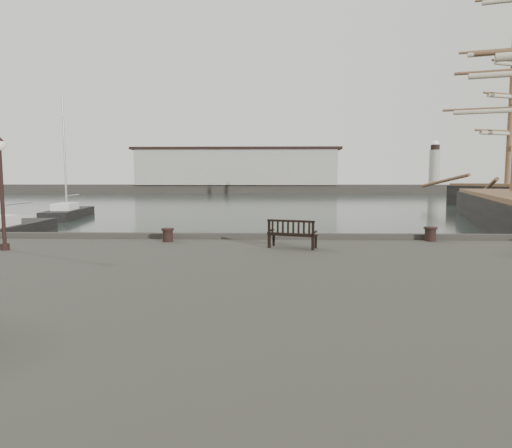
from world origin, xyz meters
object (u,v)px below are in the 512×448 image
(bollard_right, at_px, (430,234))
(yacht_c, at_px, (2,234))
(yacht_d, at_px, (69,215))
(bollard_left, at_px, (168,235))
(bench, at_px, (292,239))
(lamp_post, at_px, (1,177))

(bollard_right, bearing_deg, yacht_c, 151.54)
(yacht_c, relative_size, yacht_d, 1.22)
(bollard_left, relative_size, bollard_right, 0.94)
(bench, relative_size, bollard_left, 3.47)
(lamp_post, distance_m, yacht_c, 16.57)
(lamp_post, xyz_separation_m, yacht_c, (-8.43, 13.86, -3.41))
(yacht_c, bearing_deg, lamp_post, -61.30)
(bench, relative_size, lamp_post, 0.46)
(lamp_post, height_order, yacht_c, yacht_c)
(bench, relative_size, bollard_right, 3.27)
(bollard_right, xyz_separation_m, lamp_post, (-12.96, -2.27, 1.87))
(bollard_left, distance_m, yacht_c, 17.57)
(bollard_right, distance_m, yacht_d, 34.87)
(yacht_d, bearing_deg, yacht_c, -87.91)
(bench, height_order, yacht_d, yacht_d)
(bollard_right, bearing_deg, yacht_d, 132.63)
(bollard_left, height_order, yacht_c, yacht_c)
(bollard_left, height_order, yacht_d, yacht_d)
(bench, bearing_deg, bollard_left, -178.63)
(lamp_post, height_order, yacht_d, yacht_d)
(bollard_left, xyz_separation_m, yacht_d, (-14.96, 26.02, -1.55))
(yacht_c, distance_m, yacht_d, 14.21)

